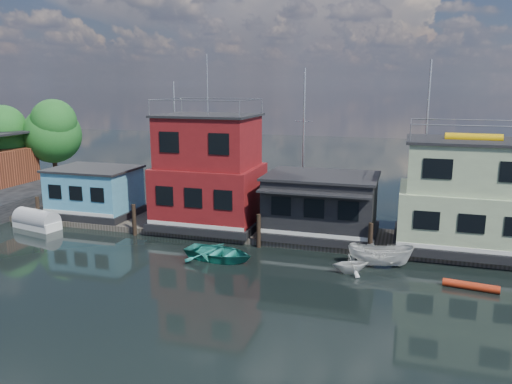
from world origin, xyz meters
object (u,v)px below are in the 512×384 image
(dinghy_white, at_px, (351,264))
(tarp_runabout, at_px, (37,221))
(houseboat_dark, at_px, (321,205))
(houseboat_green, at_px, (468,197))
(houseboat_red, at_px, (209,174))
(motorboat, at_px, (380,255))
(houseboat_blue, at_px, (95,192))
(red_kayak, at_px, (471,286))
(dinghy_teal, at_px, (219,253))

(dinghy_white, distance_m, tarp_runabout, 22.98)
(houseboat_dark, height_order, houseboat_green, houseboat_green)
(houseboat_red, height_order, houseboat_green, houseboat_red)
(houseboat_dark, bearing_deg, motorboat, -44.51)
(houseboat_blue, xyz_separation_m, dinghy_white, (20.18, -5.54, -1.66))
(houseboat_blue, distance_m, motorboat, 22.14)
(houseboat_blue, xyz_separation_m, houseboat_green, (26.50, 0.00, 1.34))
(houseboat_red, height_order, red_kayak, houseboat_red)
(tarp_runabout, bearing_deg, houseboat_red, 27.73)
(motorboat, xyz_separation_m, dinghy_white, (-1.52, -1.40, -0.17))
(houseboat_blue, relative_size, dinghy_teal, 1.50)
(houseboat_blue, relative_size, houseboat_red, 0.54)
(motorboat, height_order, red_kayak, motorboat)
(houseboat_blue, relative_size, tarp_runabout, 1.64)
(houseboat_dark, bearing_deg, houseboat_green, 0.12)
(motorboat, bearing_deg, dinghy_teal, 95.75)
(tarp_runabout, bearing_deg, houseboat_blue, 63.66)
(houseboat_green, distance_m, dinghy_teal, 15.53)
(dinghy_teal, distance_m, dinghy_white, 7.77)
(houseboat_dark, distance_m, tarp_runabout, 20.56)
(houseboat_green, height_order, red_kayak, houseboat_green)
(dinghy_teal, bearing_deg, red_kayak, -83.09)
(dinghy_white, xyz_separation_m, red_kayak, (6.16, -0.53, -0.34))
(houseboat_red, xyz_separation_m, motorboat, (12.20, -4.14, -3.39))
(dinghy_teal, bearing_deg, houseboat_blue, 73.35)
(houseboat_red, distance_m, dinghy_teal, 7.41)
(motorboat, xyz_separation_m, dinghy_teal, (-9.29, -1.61, -0.27))
(houseboat_blue, distance_m, dinghy_white, 20.99)
(red_kayak, bearing_deg, dinghy_teal, -173.56)
(houseboat_blue, xyz_separation_m, red_kayak, (26.34, -6.07, -2.01))
(houseboat_dark, height_order, dinghy_teal, houseboat_dark)
(houseboat_red, bearing_deg, dinghy_teal, -63.18)
(red_kayak, bearing_deg, houseboat_red, 167.93)
(dinghy_teal, distance_m, red_kayak, 13.93)
(houseboat_dark, bearing_deg, houseboat_blue, 179.94)
(houseboat_blue, bearing_deg, houseboat_red, 0.00)
(dinghy_white, height_order, tarp_runabout, tarp_runabout)
(houseboat_red, relative_size, tarp_runabout, 3.04)
(tarp_runabout, bearing_deg, red_kayak, 6.92)
(motorboat, relative_size, tarp_runabout, 0.94)
(houseboat_green, height_order, motorboat, houseboat_green)
(houseboat_green, xyz_separation_m, tarp_runabout, (-29.20, -3.39, -2.99))
(red_kayak, bearing_deg, houseboat_dark, 153.35)
(motorboat, distance_m, dinghy_teal, 9.43)
(dinghy_white, bearing_deg, red_kayak, -119.77)
(houseboat_blue, bearing_deg, dinghy_white, -15.36)
(motorboat, height_order, dinghy_white, motorboat)
(houseboat_dark, relative_size, houseboat_green, 0.88)
(houseboat_red, distance_m, houseboat_green, 17.01)
(houseboat_green, bearing_deg, tarp_runabout, -173.38)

